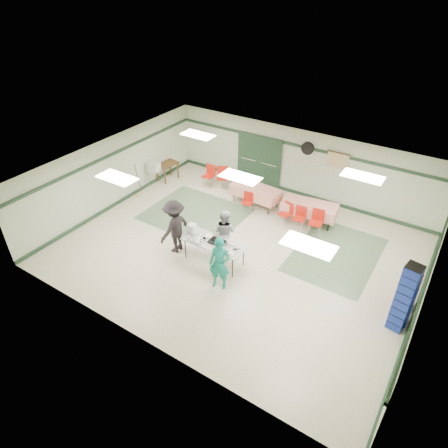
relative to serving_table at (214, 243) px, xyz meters
The scene contains 42 objects.
floor 1.23m from the serving_table, 71.09° to the left, with size 11.00×11.00×0.00m, color beige.
ceiling 2.22m from the serving_table, 71.09° to the left, with size 11.00×11.00×0.00m, color white.
wall_back 5.49m from the serving_table, 86.59° to the left, with size 11.00×11.00×0.00m, color beige.
wall_front 3.62m from the serving_table, 84.78° to the right, with size 11.00×11.00×0.00m, color beige.
wall_left 5.30m from the serving_table, 169.63° to the left, with size 9.00×9.00×0.00m, color beige.
wall_right 5.93m from the serving_table, ahead, with size 9.00×9.00×0.00m, color beige.
trim_back 5.59m from the serving_table, 86.57° to the left, with size 11.00×0.06×0.10m, color #1F3A25.
baseboard_back 5.47m from the serving_table, 86.57° to the left, with size 11.00×0.06×0.12m, color #1F3A25.
trim_left 5.40m from the serving_table, 169.58° to the left, with size 9.00×0.06×0.10m, color #1F3A25.
baseboard_left 5.27m from the serving_table, 169.58° to the left, with size 9.00×0.06×0.12m, color #1F3A25.
trim_right 6.02m from the serving_table, ahead, with size 9.00×0.06×0.10m, color #1F3A25.
baseboard_right 5.91m from the serving_table, ahead, with size 9.00×0.06×0.12m, color #1F3A25.
green_patch_a 3.01m from the serving_table, 138.18° to the left, with size 3.50×3.00×0.01m, color #5E7E5C.
green_patch_b 4.03m from the serving_table, 38.06° to the left, with size 2.50×3.50×0.01m, color #5E7E5C.
double_door_left 5.71m from the serving_table, 109.20° to the left, with size 0.90×0.06×2.10m, color gray.
double_door_right 5.48m from the serving_table, 99.75° to the left, with size 0.90×0.06×2.10m, color gray.
door_frame 5.56m from the serving_table, 104.68° to the left, with size 2.00×0.03×2.15m, color #1F3A25.
wall_fan 5.58m from the serving_table, 83.39° to the left, with size 0.50×0.50×0.10m, color black.
scroll_banner 5.80m from the serving_table, 71.29° to the left, with size 0.80×0.02×0.60m, color #D1B783.
serving_table is the anchor object (origin of this frame).
sheet_tray_right 0.59m from the serving_table, ahead, with size 0.58×0.44×0.02m, color silver.
sheet_tray_mid 0.17m from the serving_table, 134.63° to the left, with size 0.59×0.45×0.02m, color silver.
sheet_tray_left 0.55m from the serving_table, 161.33° to the right, with size 0.53×0.40×0.02m, color silver.
baking_pan 0.14m from the serving_table, 14.01° to the left, with size 0.51×0.32×0.08m, color black.
foam_box_stack 0.92m from the serving_table, behind, with size 0.25×0.23×0.28m, color white.
volunteer_teal 1.15m from the serving_table, 47.68° to the right, with size 0.61×0.40×1.68m, color #127F6F.
volunteer_grey 0.58m from the serving_table, 88.74° to the left, with size 0.78×0.61×1.61m, color #96969B.
volunteer_dark 1.41m from the serving_table, behind, with size 1.19×0.68×1.84m, color black.
dining_table_a 4.08m from the serving_table, 67.40° to the left, with size 2.04×1.13×0.77m.
dining_table_b 3.82m from the serving_table, 99.51° to the left, with size 1.96×0.99×0.77m.
chair_a 3.52m from the serving_table, 65.47° to the left, with size 0.44×0.44×0.86m.
chair_b 3.34m from the serving_table, 73.42° to the left, with size 0.50×0.50×0.85m.
chair_c 3.83m from the serving_table, 57.05° to the left, with size 0.48×0.48×0.94m.
chair_d 3.26m from the serving_table, 101.28° to the left, with size 0.45×0.45×0.78m.
chair_loose_a 4.92m from the serving_table, 120.19° to the left, with size 0.58×0.58×0.92m.
chair_loose_b 5.04m from the serving_table, 126.29° to the left, with size 0.45×0.45×0.94m.
crate_stack_blue_a 5.49m from the serving_table, ahead, with size 0.39×0.39×2.04m, color #1B30A3.
crate_stack_red 5.63m from the serving_table, 13.57° to the left, with size 0.41×0.41×1.08m, color maroon.
crate_stack_blue_b 5.51m from the serving_table, ahead, with size 0.43×0.43×1.38m, color #1B30A3.
printer_table 5.99m from the serving_table, 143.62° to the left, with size 0.70×0.99×0.74m.
office_printer 5.55m from the serving_table, 150.45° to the left, with size 0.45×0.40×0.36m, color silver.
broom 5.25m from the serving_table, 159.15° to the left, with size 0.03×0.03×1.42m, color brown.
Camera 1 is at (5.30, -9.03, 8.07)m, focal length 32.00 mm.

